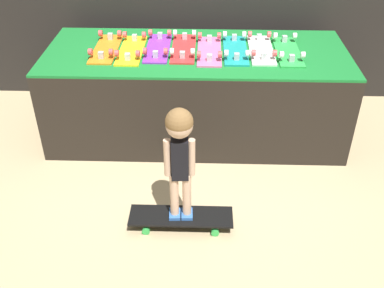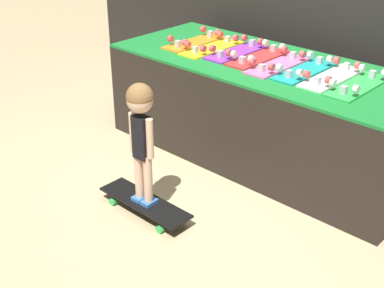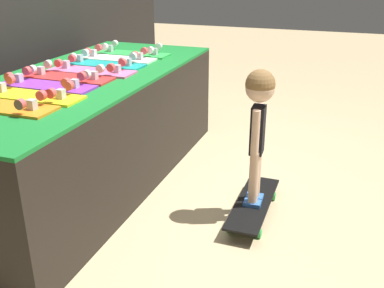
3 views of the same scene
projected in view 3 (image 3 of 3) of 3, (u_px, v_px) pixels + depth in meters
ground_plane at (165, 193)px, 3.07m from camera, size 16.00×16.00×0.00m
display_rack at (85, 130)px, 3.10m from camera, size 2.47×1.00×0.77m
skateboard_orange_on_rack at (0, 105)px, 2.31m from camera, size 0.19×0.60×0.09m
skateboard_yellow_on_rack at (31, 94)px, 2.48m from camera, size 0.19×0.60×0.09m
skateboard_purple_on_rack at (46, 84)px, 2.68m from camera, size 0.19×0.60×0.09m
skateboard_red_on_rack at (67, 76)px, 2.87m from camera, size 0.19×0.60×0.09m
skateboard_pink_on_rack at (91, 70)px, 3.03m from camera, size 0.19×0.60×0.09m
skateboard_teal_on_rack at (104, 63)px, 3.23m from camera, size 0.19×0.60×0.09m
skateboard_white_on_rack at (116, 57)px, 3.41m from camera, size 0.19×0.60×0.09m
skateboard_green_on_rack at (132, 52)px, 3.59m from camera, size 0.19×0.60×0.09m
skateboard_on_floor at (253, 204)px, 2.78m from camera, size 0.70×0.20×0.09m
child at (259, 113)px, 2.55m from camera, size 0.20×0.17×0.83m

